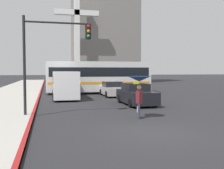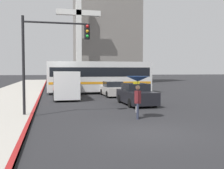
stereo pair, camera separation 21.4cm
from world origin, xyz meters
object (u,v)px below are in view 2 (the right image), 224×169
at_px(sedan_red, 113,89).
at_px(monument_cross, 79,28).
at_px(taxi, 136,95).
at_px(traffic_light, 52,47).
at_px(ambulance_van, 65,84).
at_px(pedestrian_with_umbrella, 138,84).
at_px(city_bus, 100,76).

height_order(sedan_red, monument_cross, monument_cross).
xyz_separation_m(taxi, traffic_light, (-5.81, -3.52, 2.93)).
relative_size(ambulance_van, monument_cross, 0.33).
xyz_separation_m(sedan_red, ambulance_van, (-4.55, -1.37, 0.66)).
bearing_deg(ambulance_van, sedan_red, -162.59).
xyz_separation_m(sedan_red, traffic_light, (-5.71, -10.12, 2.99)).
bearing_deg(monument_cross, pedestrian_with_umbrella, -91.09).
distance_m(city_bus, monument_cross, 20.19).
bearing_deg(sedan_red, taxi, 90.82).
distance_m(ambulance_van, monument_cross, 24.82).
xyz_separation_m(taxi, sedan_red, (-0.09, 6.60, -0.05)).
height_order(ambulance_van, monument_cross, monument_cross).
bearing_deg(pedestrian_with_umbrella, city_bus, 15.69).
bearing_deg(monument_cross, city_bus, -89.28).
bearing_deg(monument_cross, traffic_light, -98.51).
xyz_separation_m(sedan_red, city_bus, (-0.72, 3.10, 1.22)).
bearing_deg(pedestrian_with_umbrella, traffic_light, 85.63).
bearing_deg(city_bus, pedestrian_with_umbrella, -1.43).
bearing_deg(traffic_light, pedestrian_with_umbrella, -23.38).
bearing_deg(ambulance_van, taxi, 132.29).
distance_m(city_bus, traffic_light, 14.24).
bearing_deg(monument_cross, ambulance_van, -98.87).
bearing_deg(ambulance_van, city_bus, -129.92).
height_order(taxi, traffic_light, traffic_light).
height_order(city_bus, traffic_light, traffic_light).
height_order(ambulance_van, city_bus, city_bus).
height_order(pedestrian_with_umbrella, traffic_light, traffic_light).
relative_size(taxi, city_bus, 0.40).
bearing_deg(taxi, traffic_light, 31.24).
relative_size(city_bus, pedestrian_with_umbrella, 5.12).
bearing_deg(traffic_light, ambulance_van, 82.44).
distance_m(taxi, ambulance_van, 7.02).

